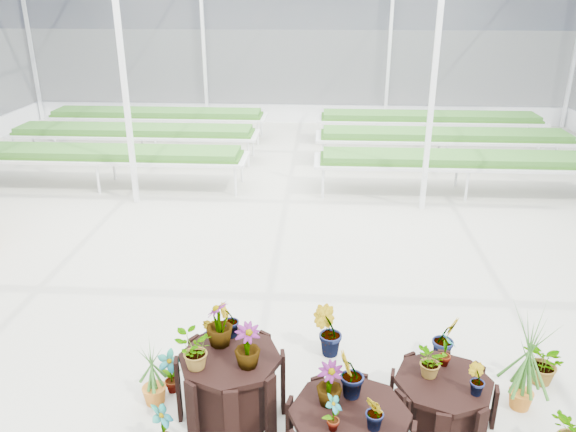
{
  "coord_description": "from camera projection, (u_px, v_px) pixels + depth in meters",
  "views": [
    {
      "loc": [
        0.9,
        -6.97,
        4.2
      ],
      "look_at": [
        0.46,
        0.19,
        1.3
      ],
      "focal_mm": 35.0,
      "sensor_mm": 36.0,
      "label": 1
    }
  ],
  "objects": [
    {
      "name": "greenhouse_shell",
      "position": [
        252.0,
        153.0,
        7.24
      ],
      "size": [
        18.0,
        24.0,
        4.5
      ],
      "primitive_type": null,
      "color": "white",
      "rests_on": "ground"
    },
    {
      "name": "steel_frame",
      "position": [
        252.0,
        153.0,
        7.24
      ],
      "size": [
        18.0,
        24.0,
        4.5
      ],
      "primitive_type": null,
      "color": "silver",
      "rests_on": "ground"
    },
    {
      "name": "nursery_plants",
      "position": [
        360.0,
        384.0,
        5.68
      ],
      "size": [
        4.8,
        3.01,
        1.33
      ],
      "color": "#306222",
      "rests_on": "ground"
    },
    {
      "name": "plinth_tall",
      "position": [
        231.0,
        386.0,
        5.84
      ],
      "size": [
        1.25,
        1.25,
        0.74
      ],
      "primitive_type": "cylinder",
      "rotation": [
        0.0,
        0.0,
        0.17
      ],
      "color": "black",
      "rests_on": "ground"
    },
    {
      "name": "ground_plane",
      "position": [
        255.0,
        304.0,
        8.08
      ],
      "size": [
        24.0,
        24.0,
        0.0
      ],
      "primitive_type": "plane",
      "color": "gray",
      "rests_on": "ground"
    },
    {
      "name": "plinth_low",
      "position": [
        442.0,
        398.0,
        5.86
      ],
      "size": [
        1.23,
        1.23,
        0.47
      ],
      "primitive_type": "cylinder",
      "rotation": [
        0.0,
        0.0,
        -0.19
      ],
      "color": "black",
      "rests_on": "ground"
    },
    {
      "name": "nursery_benches",
      "position": [
        287.0,
        146.0,
        14.58
      ],
      "size": [
        16.0,
        7.0,
        0.84
      ],
      "primitive_type": null,
      "color": "silver",
      "rests_on": "ground"
    }
  ]
}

